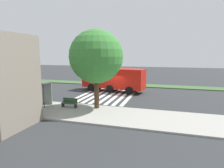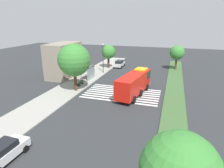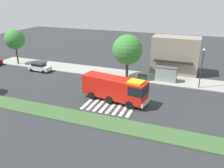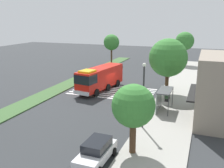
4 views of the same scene
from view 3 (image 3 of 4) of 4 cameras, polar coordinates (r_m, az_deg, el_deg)
The scene contains 12 objects.
ground_plane at distance 34.92m, azimuth 0.49°, elevation -2.64°, with size 120.00×120.00×0.00m, color #2D3033.
sidewalk at distance 43.03m, azimuth 4.78°, elevation 2.12°, with size 60.00×5.22×0.14m, color #9E9B93.
median_strip at distance 28.28m, azimuth -5.32°, elevation -8.75°, with size 60.00×3.00×0.14m, color #3D6033.
crosswalk at distance 34.70m, azimuth 1.59°, elevation -2.80°, with size 6.75×11.85×0.01m.
fire_truck at distance 32.10m, azimuth 1.07°, elevation -1.02°, with size 9.82×3.97×3.61m.
parked_car_mid at distance 47.36m, azimuth -17.39°, elevation 4.01°, with size 4.42×2.08×1.64m.
bus_stop_shelter at distance 40.21m, azimuth 13.16°, elevation 2.95°, with size 3.50×1.40×2.46m.
bench_near_shelter at distance 41.28m, azimuth 7.53°, elevation 1.92°, with size 1.60×0.50×0.90m.
street_lamp at distance 38.50m, azimuth 21.24°, elevation 4.32°, with size 0.36×0.36×6.34m.
storefront_building at distance 45.30m, azimuth 15.27°, elevation 6.87°, with size 8.51×5.06×6.89m.
sidewalk_tree_far_west at distance 52.62m, azimuth -22.83°, elevation 10.10°, with size 4.08×4.08×7.31m.
sidewalk_tree_west at distance 40.23m, azimuth 3.82°, elevation 8.40°, with size 5.19×5.19×7.68m.
Camera 3 is at (11.12, -29.88, 14.24)m, focal length 37.15 mm.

